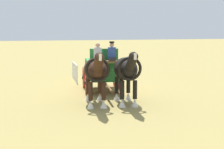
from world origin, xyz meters
name	(u,v)px	position (x,y,z in m)	size (l,w,h in m)	color
ground_plane	(101,90)	(0.00, 0.00, 0.00)	(220.00, 220.00, 0.00)	#9E8C4C
show_wagon	(102,70)	(0.18, -0.04, 1.12)	(5.51, 2.55, 2.63)	#236B2D
draft_horse_near	(126,71)	(3.64, -0.25, 1.45)	(3.01, 1.43, 2.33)	black
draft_horse_off	(96,71)	(3.33, -1.51, 1.44)	(3.12, 1.46, 2.32)	#331E14
sponsor_banner	(75,72)	(-4.14, -0.26, 0.55)	(3.20, 0.06, 1.10)	silver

